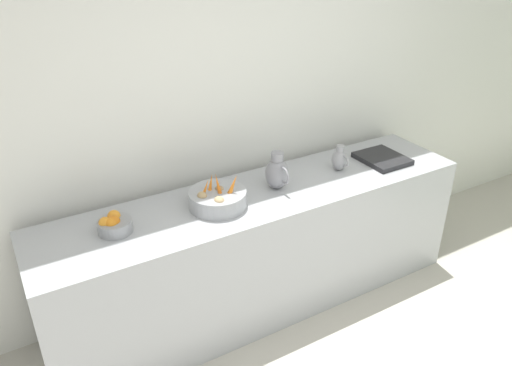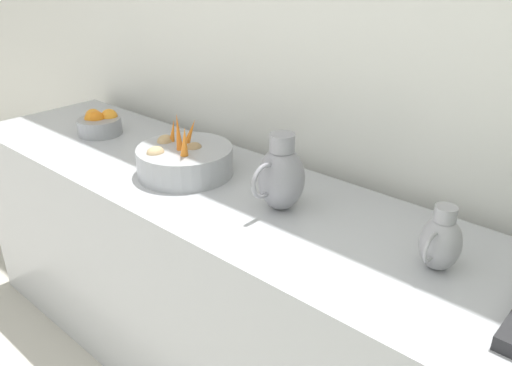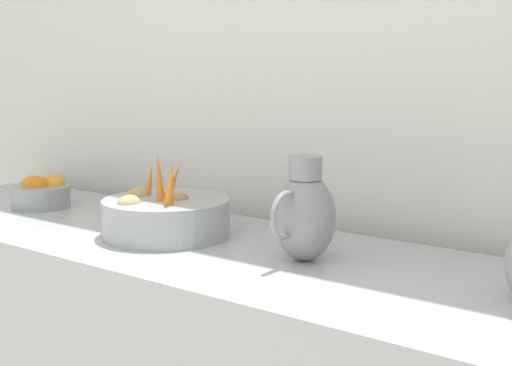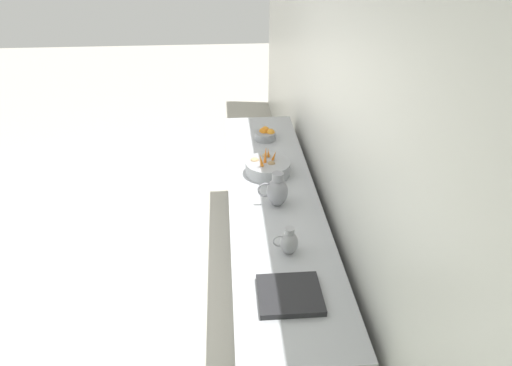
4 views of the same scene
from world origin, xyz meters
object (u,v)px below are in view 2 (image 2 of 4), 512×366
(orange_bowl, at_px, (99,123))
(metal_pitcher_tall, at_px, (281,176))
(metal_pitcher_short, at_px, (440,241))
(vegetable_colander, at_px, (184,160))

(orange_bowl, height_order, metal_pitcher_tall, metal_pitcher_tall)
(metal_pitcher_tall, distance_m, metal_pitcher_short, 0.52)
(vegetable_colander, xyz_separation_m, orange_bowl, (-0.04, -0.63, -0.01))
(orange_bowl, xyz_separation_m, metal_pitcher_tall, (0.02, 1.06, 0.07))
(metal_pitcher_tall, relative_size, metal_pitcher_short, 1.39)
(orange_bowl, relative_size, metal_pitcher_tall, 0.76)
(orange_bowl, xyz_separation_m, metal_pitcher_short, (0.01, 1.59, 0.03))
(vegetable_colander, xyz_separation_m, metal_pitcher_short, (-0.03, 0.96, 0.03))
(orange_bowl, bearing_deg, metal_pitcher_short, 89.66)
(vegetable_colander, height_order, orange_bowl, vegetable_colander)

